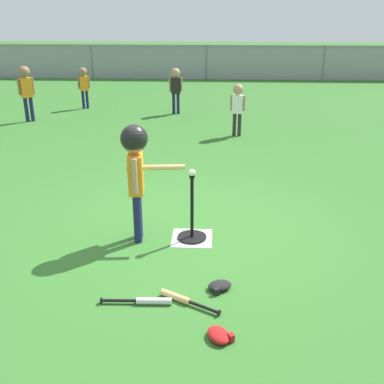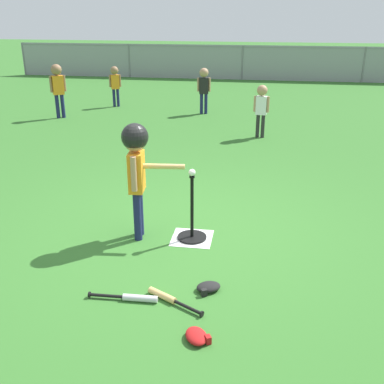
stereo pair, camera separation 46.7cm
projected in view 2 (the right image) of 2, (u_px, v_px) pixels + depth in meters
The scene contains 14 objects.
ground_plane at pixel (186, 232), 5.24m from camera, with size 60.00×60.00×0.00m, color #336B28.
home_plate at pixel (192, 238), 5.09m from camera, with size 0.44×0.44×0.01m, color white.
batting_tee at pixel (192, 228), 5.04m from camera, with size 0.32×0.32×0.73m.
baseball_on_tee at pixel (192, 173), 4.80m from camera, with size 0.07×0.07×0.07m, color white.
batter_child at pixel (136, 158), 4.78m from camera, with size 0.65×0.36×1.28m.
fielder_deep_right at pixel (261, 104), 8.75m from camera, with size 0.30×0.20×1.01m.
fielder_near_left at pixel (115, 81), 11.51m from camera, with size 0.28×0.20×1.00m.
fielder_near_right at pixel (204, 85), 10.71m from camera, with size 0.31×0.21×1.06m.
fielder_deep_left at pixel (58, 84), 10.28m from camera, with size 0.30×0.25×1.19m.
spare_bat_silver at pixel (133, 298), 4.00m from camera, with size 0.62×0.07×0.06m.
spare_bat_wood at pixel (168, 298), 4.00m from camera, with size 0.54×0.33×0.06m.
glove_by_plate at pixel (208, 287), 4.14m from camera, with size 0.27×0.24×0.07m.
glove_near_bats at pixel (197, 336), 3.53m from camera, with size 0.25×0.27×0.07m.
outfield_fence at pixel (242, 61), 15.78m from camera, with size 16.06×0.06×1.15m.
Camera 2 is at (0.79, -4.62, 2.38)m, focal length 43.20 mm.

